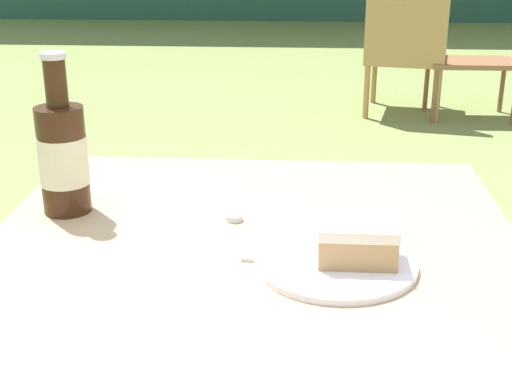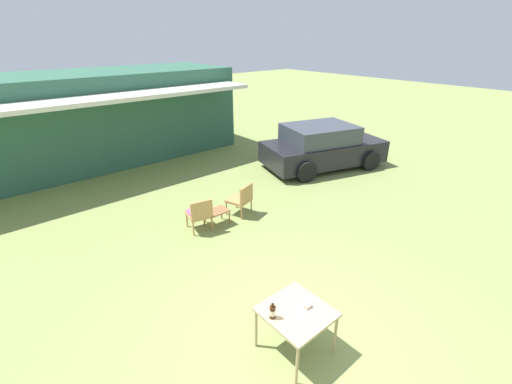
{
  "view_description": "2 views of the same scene",
  "coord_description": "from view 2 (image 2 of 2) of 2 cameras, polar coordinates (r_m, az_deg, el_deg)",
  "views": [
    {
      "loc": [
        0.07,
        -0.97,
        1.15
      ],
      "look_at": [
        0.0,
        0.1,
        0.74
      ],
      "focal_mm": 50.0,
      "sensor_mm": 36.0,
      "label": 1
    },
    {
      "loc": [
        -2.62,
        -2.25,
        4.0
      ],
      "look_at": [
        1.72,
        2.84,
        0.9
      ],
      "focal_mm": 24.0,
      "sensor_mm": 36.0,
      "label": 2
    }
  ],
  "objects": [
    {
      "name": "wicker_chair_cushioned",
      "position": [
        7.61,
        -9.4,
        -3.46
      ],
      "size": [
        0.58,
        0.58,
        0.78
      ],
      "rotation": [
        0.0,
        0.0,
        2.94
      ],
      "color": "#B2844C",
      "rests_on": "ground_plane"
    },
    {
      "name": "cola_bottle_near",
      "position": [
        4.6,
        2.77,
        -19.29
      ],
      "size": [
        0.08,
        0.08,
        0.27
      ],
      "color": "#381E0F",
      "rests_on": "patio_table"
    },
    {
      "name": "wicker_chair_plain",
      "position": [
        8.17,
        -2.42,
        -1.02
      ],
      "size": [
        0.62,
        0.62,
        0.78
      ],
      "rotation": [
        0.0,
        0.0,
        3.46
      ],
      "color": "#B2844C",
      "rests_on": "ground_plane"
    },
    {
      "name": "ground_plane",
      "position": [
        5.28,
        6.38,
        -24.52
      ],
      "size": [
        60.0,
        60.0,
        0.0
      ],
      "primitive_type": "plane",
      "color": "olive"
    },
    {
      "name": "garden_side_table",
      "position": [
        7.81,
        -6.6,
        -3.43
      ],
      "size": [
        0.54,
        0.36,
        0.36
      ],
      "color": "brown",
      "rests_on": "ground_plane"
    },
    {
      "name": "parked_car",
      "position": [
        11.4,
        10.98,
        7.4
      ],
      "size": [
        4.22,
        2.82,
        1.39
      ],
      "rotation": [
        0.0,
        0.0,
        -0.29
      ],
      "color": "black",
      "rests_on": "ground_plane"
    },
    {
      "name": "cake_on_plate",
      "position": [
        4.81,
        8.52,
        -18.47
      ],
      "size": [
        0.23,
        0.23,
        0.07
      ],
      "color": "white",
      "rests_on": "patio_table"
    },
    {
      "name": "loose_bottle_cap",
      "position": [
        4.8,
        5.58,
        -18.65
      ],
      "size": [
        0.03,
        0.03,
        0.01
      ],
      "color": "silver",
      "rests_on": "patio_table"
    },
    {
      "name": "fork",
      "position": [
        4.8,
        7.97,
        -18.91
      ],
      "size": [
        0.18,
        0.02,
        0.01
      ],
      "color": "silver",
      "rests_on": "patio_table"
    },
    {
      "name": "cabin_building",
      "position": [
        12.82,
        -27.04,
        10.79
      ],
      "size": [
        9.97,
        4.54,
        2.9
      ],
      "color": "#2D5B47",
      "rests_on": "ground_plane"
    },
    {
      "name": "patio_table",
      "position": [
        4.82,
        6.75,
        -19.63
      ],
      "size": [
        0.83,
        0.85,
        0.69
      ],
      "color": "tan",
      "rests_on": "ground_plane"
    }
  ]
}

